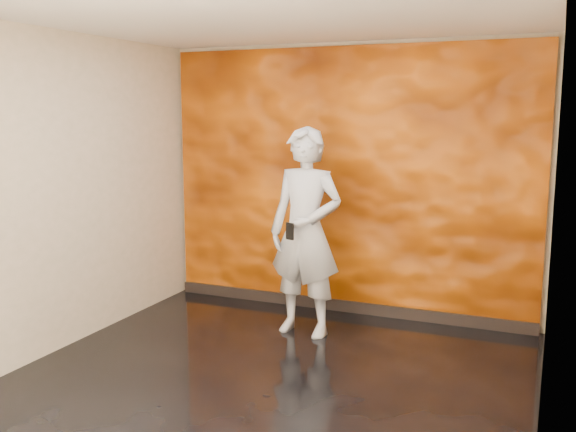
# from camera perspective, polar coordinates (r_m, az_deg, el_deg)

# --- Properties ---
(room) EXTENTS (4.02, 4.02, 2.81)m
(room) POSITION_cam_1_polar(r_m,az_deg,el_deg) (4.86, -1.88, 0.96)
(room) COLOR black
(room) RESTS_ON ground
(feature_wall) EXTENTS (3.90, 0.06, 2.75)m
(feature_wall) POSITION_cam_1_polar(r_m,az_deg,el_deg) (6.68, 5.19, 3.03)
(feature_wall) COLOR orange
(feature_wall) RESTS_ON ground
(baseboard) EXTENTS (3.90, 0.04, 0.12)m
(baseboard) POSITION_cam_1_polar(r_m,az_deg,el_deg) (6.91, 4.93, -7.95)
(baseboard) COLOR black
(baseboard) RESTS_ON ground
(man) EXTENTS (0.75, 0.53, 1.97)m
(man) POSITION_cam_1_polar(r_m,az_deg,el_deg) (6.02, 1.58, -1.44)
(man) COLOR #A4A8B3
(man) RESTS_ON ground
(phone) EXTENTS (0.08, 0.04, 0.16)m
(phone) POSITION_cam_1_polar(r_m,az_deg,el_deg) (5.75, 0.16, -1.36)
(phone) COLOR black
(phone) RESTS_ON man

